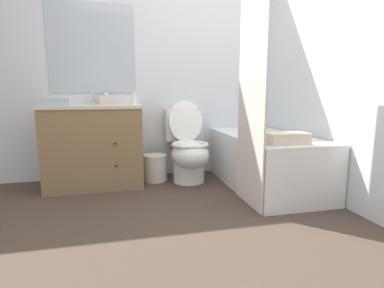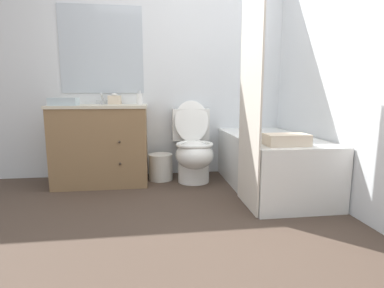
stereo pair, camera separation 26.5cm
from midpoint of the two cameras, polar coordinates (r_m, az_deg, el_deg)
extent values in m
plane|color=#47382D|center=(2.11, -1.42, -16.73)|extent=(14.00, 14.00, 0.00)
cube|color=silver|center=(3.52, -7.25, 14.58)|extent=(8.00, 0.05, 2.50)
cube|color=#B2BCC6|center=(3.50, -20.69, 16.70)|extent=(0.88, 0.01, 0.93)
cube|color=silver|center=(3.16, 19.40, 14.74)|extent=(0.05, 2.60, 2.50)
cube|color=olive|center=(3.24, -20.25, -0.62)|extent=(0.93, 0.56, 0.79)
cube|color=beige|center=(3.20, -20.67, 6.67)|extent=(0.95, 0.58, 0.03)
cylinder|color=white|center=(3.20, -20.63, 5.95)|extent=(0.30, 0.30, 0.10)
sphere|color=#382D23|center=(2.92, -16.92, 0.12)|extent=(0.02, 0.02, 0.02)
sphere|color=#382D23|center=(2.96, -16.72, -3.98)|extent=(0.02, 0.02, 0.02)
cylinder|color=silver|center=(3.39, -20.32, 7.40)|extent=(0.04, 0.04, 0.04)
cylinder|color=silver|center=(3.34, -20.46, 8.44)|extent=(0.02, 0.11, 0.09)
cylinder|color=silver|center=(3.39, -21.25, 7.38)|extent=(0.03, 0.03, 0.04)
cylinder|color=silver|center=(3.38, -19.39, 7.48)|extent=(0.03, 0.03, 0.04)
cylinder|color=white|center=(3.23, -2.96, -5.22)|extent=(0.33, 0.33, 0.23)
ellipsoid|color=white|center=(3.13, -2.79, -2.07)|extent=(0.39, 0.49, 0.30)
torus|color=white|center=(3.11, -2.80, -0.11)|extent=(0.39, 0.39, 0.04)
cube|color=white|center=(3.41, -3.87, 3.74)|extent=(0.41, 0.18, 0.36)
ellipsoid|color=white|center=(3.29, -3.55, 4.35)|extent=(0.37, 0.14, 0.45)
cube|color=white|center=(3.09, 11.38, -3.18)|extent=(0.72, 1.44, 0.53)
cube|color=#ACB1B2|center=(3.05, 11.53, 1.57)|extent=(0.60, 1.32, 0.01)
cube|color=silver|center=(2.46, 8.32, 11.33)|extent=(0.01, 0.51, 2.02)
cylinder|color=silver|center=(3.30, -9.36, -4.50)|extent=(0.26, 0.26, 0.29)
cube|color=beige|center=(3.37, -18.19, 7.97)|extent=(0.14, 0.11, 0.09)
ellipsoid|color=white|center=(3.37, -18.24, 8.97)|extent=(0.06, 0.03, 0.03)
cylinder|color=white|center=(3.13, -13.44, 8.27)|extent=(0.06, 0.06, 0.11)
cylinder|color=silver|center=(3.13, -13.49, 9.57)|extent=(0.03, 0.03, 0.03)
cube|color=silver|center=(3.08, -26.85, 7.15)|extent=(0.26, 0.16, 0.07)
cube|color=beige|center=(2.52, 14.72, 1.03)|extent=(0.34, 0.20, 0.09)
camera|label=1|loc=(0.13, -92.86, -0.47)|focal=28.00mm
camera|label=2|loc=(0.13, 87.14, 0.47)|focal=28.00mm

